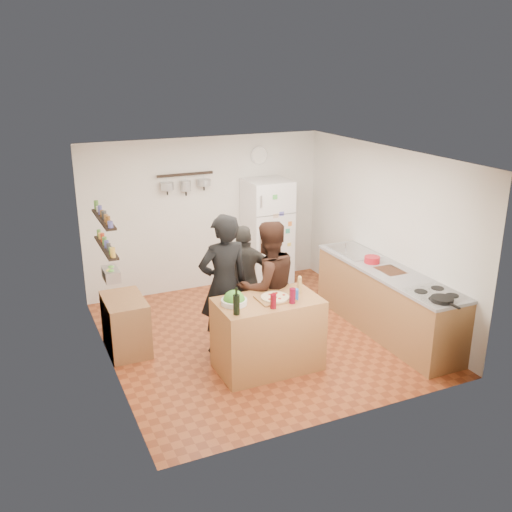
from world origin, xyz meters
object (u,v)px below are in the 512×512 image
wine_bottle (236,305)px  counter_run (386,301)px  red_bowl (372,260)px  salad_bowl (234,302)px  person_center (268,286)px  fridge (267,233)px  side_table (126,324)px  person_back (245,280)px  wall_clock (259,155)px  person_left (224,285)px  prep_island (268,334)px  pepper_mill (299,286)px  skillet (442,299)px  salt_canister (295,294)px

wine_bottle → counter_run: size_ratio=0.09×
red_bowl → salad_bowl: bearing=-167.2°
person_center → wine_bottle: bearing=39.6°
fridge → side_table: fridge is taller
person_back → wall_clock: 2.51m
wine_bottle → person_center: person_center is taller
wine_bottle → side_table: bearing=125.4°
person_left → fridge: 2.46m
prep_island → salad_bowl: size_ratio=4.06×
pepper_mill → prep_island: bearing=-173.7°
person_back → skillet: size_ratio=5.82×
red_bowl → person_left: bearing=178.8°
prep_island → wall_clock: wall_clock is taller
wall_clock → wine_bottle: bearing=-118.7°
salt_canister → red_bowl: 1.74m
person_center → pepper_mill: bearing=112.2°
counter_run → fridge: fridge is taller
prep_island → counter_run: 1.96m
pepper_mill → red_bowl: bearing=19.9°
pepper_mill → side_table: pepper_mill is taller
counter_run → skillet: 1.27m
side_table → salt_canister: bearing=-35.9°
salt_canister → skillet: salt_canister is taller
side_table → person_left: bearing=-25.4°
person_center → skillet: 2.14m
salt_canister → red_bowl: (1.60, 0.70, -0.01)m
wall_clock → salt_canister: bearing=-106.6°
salad_bowl → skillet: size_ratio=1.17×
person_left → wall_clock: bearing=-127.3°
fridge → side_table: 3.07m
person_back → salt_canister: bearing=110.8°
salt_canister → side_table: 2.30m
person_back → red_bowl: size_ratio=7.04×
wall_clock → person_center: bearing=-112.0°
salt_canister → side_table: bearing=144.1°
skillet → red_bowl: 1.49m
person_back → side_table: (-1.64, 0.12, -0.40)m
person_back → pepper_mill: bearing=120.1°
salad_bowl → person_back: bearing=60.7°
prep_island → skillet: bearing=-26.2°
skillet → person_back: bearing=130.8°
skillet → salt_canister: bearing=153.0°
skillet → person_center: bearing=139.2°
person_back → red_bowl: 1.83m
salad_bowl → person_back: person_back is taller
fridge → side_table: size_ratio=2.25×
salt_canister → person_center: (-0.07, 0.61, -0.11)m
person_center → red_bowl: (1.67, 0.09, 0.10)m
wine_bottle → wall_clock: 3.71m
prep_island → side_table: 1.90m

